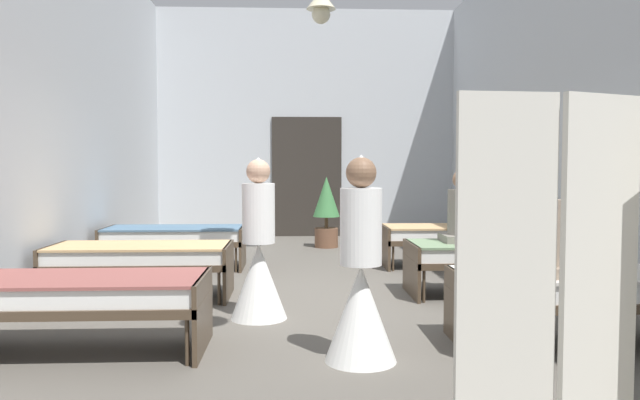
{
  "coord_description": "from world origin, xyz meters",
  "views": [
    {
      "loc": [
        -0.32,
        -6.52,
        1.4
      ],
      "look_at": [
        0.0,
        0.14,
        1.04
      ],
      "focal_mm": 34.21,
      "sensor_mm": 36.0,
      "label": 1
    }
  ],
  "objects_px": {
    "bed_left_row_0": "(78,295)",
    "nurse_mid_aisle": "(259,262)",
    "privacy_screen": "(604,301)",
    "bed_right_row_1": "(496,255)",
    "bed_right_row_0": "(577,290)",
    "potted_plant": "(326,208)",
    "bed_right_row_2": "(450,235)",
    "nurse_near_aisle": "(361,288)",
    "patient_seated_primary": "(539,237)",
    "bed_left_row_2": "(175,237)",
    "bed_left_row_1": "(141,257)",
    "patient_seated_secondary": "(462,215)"
  },
  "relations": [
    {
      "from": "bed_right_row_2",
      "to": "nurse_near_aisle",
      "type": "xyz_separation_m",
      "value": [
        -1.74,
        -4.11,
        0.09
      ]
    },
    {
      "from": "bed_left_row_2",
      "to": "privacy_screen",
      "type": "distance_m",
      "value": 6.67
    },
    {
      "from": "bed_right_row_1",
      "to": "patient_seated_primary",
      "type": "relative_size",
      "value": 2.37
    },
    {
      "from": "bed_right_row_2",
      "to": "privacy_screen",
      "type": "distance_m",
      "value": 6.09
    },
    {
      "from": "bed_right_row_1",
      "to": "nurse_near_aisle",
      "type": "relative_size",
      "value": 1.28
    },
    {
      "from": "bed_left_row_1",
      "to": "patient_seated_secondary",
      "type": "xyz_separation_m",
      "value": [
        3.49,
        0.1,
        0.43
      ]
    },
    {
      "from": "bed_right_row_1",
      "to": "privacy_screen",
      "type": "bearing_deg",
      "value": -103.05
    },
    {
      "from": "bed_left_row_1",
      "to": "bed_left_row_2",
      "type": "distance_m",
      "value": 1.9
    },
    {
      "from": "nurse_mid_aisle",
      "to": "patient_seated_secondary",
      "type": "height_order",
      "value": "nurse_mid_aisle"
    },
    {
      "from": "bed_left_row_1",
      "to": "privacy_screen",
      "type": "xyz_separation_m",
      "value": [
        2.89,
        -4.1,
        0.41
      ]
    },
    {
      "from": "bed_left_row_1",
      "to": "potted_plant",
      "type": "distance_m",
      "value": 4.6
    },
    {
      "from": "nurse_near_aisle",
      "to": "nurse_mid_aisle",
      "type": "distance_m",
      "value": 1.5
    },
    {
      "from": "bed_right_row_1",
      "to": "bed_left_row_1",
      "type": "bearing_deg",
      "value": 180.0
    },
    {
      "from": "bed_right_row_0",
      "to": "bed_right_row_1",
      "type": "relative_size",
      "value": 1.0
    },
    {
      "from": "bed_left_row_2",
      "to": "bed_right_row_1",
      "type": "bearing_deg",
      "value": -26.32
    },
    {
      "from": "patient_seated_secondary",
      "to": "privacy_screen",
      "type": "bearing_deg",
      "value": -98.14
    },
    {
      "from": "nurse_mid_aisle",
      "to": "patient_seated_primary",
      "type": "height_order",
      "value": "nurse_mid_aisle"
    },
    {
      "from": "bed_right_row_1",
      "to": "bed_left_row_2",
      "type": "bearing_deg",
      "value": 153.68
    },
    {
      "from": "privacy_screen",
      "to": "bed_right_row_1",
      "type": "bearing_deg",
      "value": 55.03
    },
    {
      "from": "bed_right_row_2",
      "to": "nurse_mid_aisle",
      "type": "distance_m",
      "value": 3.81
    },
    {
      "from": "bed_right_row_1",
      "to": "privacy_screen",
      "type": "relative_size",
      "value": 1.12
    },
    {
      "from": "bed_right_row_1",
      "to": "potted_plant",
      "type": "distance_m",
      "value": 4.34
    },
    {
      "from": "bed_left_row_0",
      "to": "patient_seated_primary",
      "type": "xyz_separation_m",
      "value": [
        3.49,
        -0.09,
        0.43
      ]
    },
    {
      "from": "bed_right_row_2",
      "to": "nurse_near_aisle",
      "type": "distance_m",
      "value": 4.47
    },
    {
      "from": "nurse_near_aisle",
      "to": "bed_left_row_1",
      "type": "bearing_deg",
      "value": -55.84
    },
    {
      "from": "nurse_mid_aisle",
      "to": "bed_right_row_1",
      "type": "bearing_deg",
      "value": -168.85
    },
    {
      "from": "bed_right_row_0",
      "to": "nurse_near_aisle",
      "type": "bearing_deg",
      "value": -169.8
    },
    {
      "from": "nurse_near_aisle",
      "to": "patient_seated_secondary",
      "type": "xyz_separation_m",
      "value": [
        1.39,
        2.31,
        0.34
      ]
    },
    {
      "from": "nurse_near_aisle",
      "to": "patient_seated_primary",
      "type": "bearing_deg",
      "value": 179.65
    },
    {
      "from": "bed_left_row_0",
      "to": "nurse_mid_aisle",
      "type": "distance_m",
      "value": 1.62
    },
    {
      "from": "bed_left_row_2",
      "to": "nurse_near_aisle",
      "type": "xyz_separation_m",
      "value": [
        2.1,
        -4.11,
        0.09
      ]
    },
    {
      "from": "bed_left_row_1",
      "to": "bed_right_row_2",
      "type": "bearing_deg",
      "value": 26.32
    },
    {
      "from": "bed_left_row_2",
      "to": "nurse_mid_aisle",
      "type": "relative_size",
      "value": 1.28
    },
    {
      "from": "nurse_near_aisle",
      "to": "potted_plant",
      "type": "distance_m",
      "value": 6.24
    },
    {
      "from": "patient_seated_primary",
      "to": "patient_seated_secondary",
      "type": "bearing_deg",
      "value": 90.0
    },
    {
      "from": "patient_seated_secondary",
      "to": "bed_left_row_2",
      "type": "bearing_deg",
      "value": 152.67
    },
    {
      "from": "bed_left_row_2",
      "to": "patient_seated_secondary",
      "type": "xyz_separation_m",
      "value": [
        3.49,
        -1.8,
        0.43
      ]
    },
    {
      "from": "bed_right_row_0",
      "to": "nurse_near_aisle",
      "type": "xyz_separation_m",
      "value": [
        -1.74,
        -0.31,
        0.09
      ]
    },
    {
      "from": "privacy_screen",
      "to": "patient_seated_primary",
      "type": "bearing_deg",
      "value": 52.17
    },
    {
      "from": "patient_seated_secondary",
      "to": "potted_plant",
      "type": "distance_m",
      "value": 4.13
    },
    {
      "from": "bed_right_row_2",
      "to": "potted_plant",
      "type": "relative_size",
      "value": 1.54
    },
    {
      "from": "patient_seated_primary",
      "to": "nurse_near_aisle",
      "type": "bearing_deg",
      "value": -171.0
    },
    {
      "from": "bed_left_row_0",
      "to": "patient_seated_secondary",
      "type": "relative_size",
      "value": 2.37
    },
    {
      "from": "nurse_mid_aisle",
      "to": "bed_left_row_1",
      "type": "bearing_deg",
      "value": -44.83
    },
    {
      "from": "bed_right_row_0",
      "to": "bed_left_row_2",
      "type": "bearing_deg",
      "value": 135.3
    },
    {
      "from": "bed_left_row_1",
      "to": "patient_seated_secondary",
      "type": "distance_m",
      "value": 3.52
    },
    {
      "from": "bed_left_row_0",
      "to": "nurse_mid_aisle",
      "type": "bearing_deg",
      "value": 36.44
    },
    {
      "from": "bed_left_row_1",
      "to": "privacy_screen",
      "type": "bearing_deg",
      "value": -54.8
    },
    {
      "from": "bed_left_row_1",
      "to": "nurse_mid_aisle",
      "type": "xyz_separation_m",
      "value": [
        1.3,
        -0.94,
        0.09
      ]
    },
    {
      "from": "bed_right_row_0",
      "to": "potted_plant",
      "type": "xyz_separation_m",
      "value": [
        -1.62,
        5.92,
        0.25
      ]
    }
  ]
}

